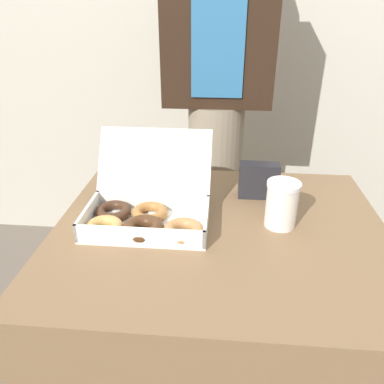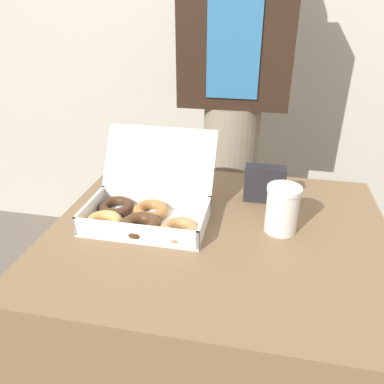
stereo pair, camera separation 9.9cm
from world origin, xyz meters
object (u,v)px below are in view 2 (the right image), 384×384
at_px(napkin_holder, 265,184).
at_px(person_customer, 233,105).
at_px(coffee_cup, 282,209).
at_px(donut_box, 144,211).

xyz_separation_m(napkin_holder, person_customer, (-0.14, 0.42, 0.13)).
distance_m(napkin_holder, person_customer, 0.46).
bearing_deg(coffee_cup, napkin_holder, 106.82).
bearing_deg(person_customer, napkin_holder, -71.01).
xyz_separation_m(donut_box, person_customer, (0.17, 0.61, 0.15)).
distance_m(donut_box, person_customer, 0.65).
distance_m(donut_box, coffee_cup, 0.37).
relative_size(donut_box, person_customer, 0.19).
bearing_deg(donut_box, person_customer, 74.36).
height_order(donut_box, napkin_holder, donut_box).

